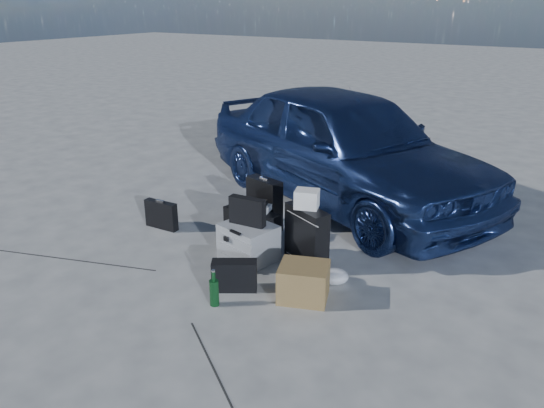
% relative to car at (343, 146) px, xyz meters
% --- Properties ---
extents(ground, '(60.00, 60.00, 0.00)m').
position_rel_car_xyz_m(ground, '(-0.03, -2.58, -0.75)').
color(ground, beige).
rests_on(ground, ground).
extents(car, '(4.77, 3.42, 1.51)m').
position_rel_car_xyz_m(car, '(0.00, 0.00, 0.00)').
color(car, navy).
rests_on(car, ground).
extents(pelican_case, '(0.60, 0.53, 0.38)m').
position_rel_car_xyz_m(pelican_case, '(-0.06, -2.09, -0.56)').
color(pelican_case, '#ACAFB2').
rests_on(pelican_case, ground).
extents(laptop_bag, '(0.39, 0.12, 0.29)m').
position_rel_car_xyz_m(laptop_bag, '(-0.08, -2.08, -0.23)').
color(laptop_bag, black).
rests_on(laptop_bag, pelican_case).
extents(briefcase, '(0.43, 0.11, 0.33)m').
position_rel_car_xyz_m(briefcase, '(-1.38, -1.98, -0.59)').
color(briefcase, black).
rests_on(briefcase, ground).
extents(suitcase_left, '(0.48, 0.27, 0.60)m').
position_rel_car_xyz_m(suitcase_left, '(-0.38, -1.30, -0.46)').
color(suitcase_left, black).
rests_on(suitcase_left, ground).
extents(suitcase_right, '(0.54, 0.38, 0.61)m').
position_rel_car_xyz_m(suitcase_right, '(0.50, -1.88, -0.45)').
color(suitcase_right, black).
rests_on(suitcase_right, ground).
extents(white_carton, '(0.27, 0.25, 0.18)m').
position_rel_car_xyz_m(white_carton, '(0.49, -1.87, -0.05)').
color(white_carton, white).
rests_on(white_carton, suitcase_right).
extents(duffel_bag, '(0.70, 0.41, 0.33)m').
position_rel_car_xyz_m(duffel_bag, '(-0.33, -1.64, -0.59)').
color(duffel_bag, black).
rests_on(duffel_bag, ground).
extents(flat_box_white, '(0.42, 0.35, 0.07)m').
position_rel_car_xyz_m(flat_box_white, '(-0.31, -1.65, -0.40)').
color(flat_box_white, white).
rests_on(flat_box_white, duffel_bag).
extents(flat_box_black, '(0.31, 0.26, 0.06)m').
position_rel_car_xyz_m(flat_box_black, '(-0.30, -1.64, -0.33)').
color(flat_box_black, black).
rests_on(flat_box_black, flat_box_white).
extents(cardboard_box, '(0.54, 0.50, 0.32)m').
position_rel_car_xyz_m(cardboard_box, '(0.80, -2.46, -0.59)').
color(cardboard_box, olive).
rests_on(cardboard_box, ground).
extents(plastic_bag, '(0.33, 0.31, 0.14)m').
position_rel_car_xyz_m(plastic_bag, '(0.92, -2.07, -0.68)').
color(plastic_bag, silver).
rests_on(plastic_bag, ground).
extents(messenger_bag, '(0.43, 0.35, 0.29)m').
position_rel_car_xyz_m(messenger_bag, '(0.19, -2.67, -0.61)').
color(messenger_bag, black).
rests_on(messenger_bag, ground).
extents(green_bottle, '(0.10, 0.10, 0.33)m').
position_rel_car_xyz_m(green_bottle, '(0.20, -2.99, -0.59)').
color(green_bottle, '#0B3314').
rests_on(green_bottle, ground).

